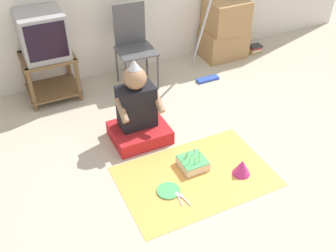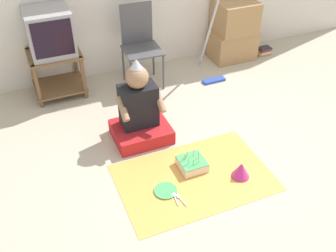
# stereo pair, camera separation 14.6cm
# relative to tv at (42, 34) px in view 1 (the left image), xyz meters

# --- Properties ---
(ground_plane) EXTENTS (16.00, 16.00, 0.00)m
(ground_plane) POSITION_rel_tv_xyz_m (1.18, -1.71, -0.75)
(ground_plane) COLOR #BCB29E
(tv_stand) EXTENTS (0.56, 0.49, 0.51)m
(tv_stand) POSITION_rel_tv_xyz_m (-0.00, -0.00, -0.45)
(tv_stand) COLOR brown
(tv_stand) RESTS_ON ground_plane
(tv) EXTENTS (0.46, 0.47, 0.48)m
(tv) POSITION_rel_tv_xyz_m (0.00, 0.00, 0.00)
(tv) COLOR #99999E
(tv) RESTS_ON tv_stand
(folding_chair) EXTENTS (0.43, 0.41, 0.93)m
(folding_chair) POSITION_rel_tv_xyz_m (0.95, -0.11, -0.22)
(folding_chair) COLOR #4C4C51
(folding_chair) RESTS_ON ground_plane
(cardboard_box_stack) EXTENTS (0.56, 0.43, 0.76)m
(cardboard_box_stack) POSITION_rel_tv_xyz_m (2.25, -0.00, -0.37)
(cardboard_box_stack) COLOR #A87F51
(cardboard_box_stack) RESTS_ON ground_plane
(dust_mop) EXTENTS (0.28, 0.45, 1.11)m
(dust_mop) POSITION_rel_tv_xyz_m (1.75, -0.36, -0.43)
(dust_mop) COLOR #2D4CB2
(dust_mop) RESTS_ON ground_plane
(book_pile) EXTENTS (0.20, 0.14, 0.10)m
(book_pile) POSITION_rel_tv_xyz_m (2.71, -0.08, -0.70)
(book_pile) COLOR #A88933
(book_pile) RESTS_ON ground_plane
(person_seated) EXTENTS (0.54, 0.45, 0.84)m
(person_seated) POSITION_rel_tv_xyz_m (0.58, -1.12, -0.47)
(person_seated) COLOR red
(person_seated) RESTS_ON ground_plane
(party_cloth) EXTENTS (1.33, 0.88, 0.01)m
(party_cloth) POSITION_rel_tv_xyz_m (0.82, -1.86, -0.75)
(party_cloth) COLOR #EFA84C
(party_cloth) RESTS_ON ground_plane
(birthday_cake) EXTENTS (0.23, 0.23, 0.16)m
(birthday_cake) POSITION_rel_tv_xyz_m (0.86, -1.73, -0.70)
(birthday_cake) COLOR #F4E0C6
(birthday_cake) RESTS_ON party_cloth
(party_hat_blue) EXTENTS (0.16, 0.16, 0.15)m
(party_hat_blue) POSITION_rel_tv_xyz_m (1.20, -2.00, -0.67)
(party_hat_blue) COLOR #CC338C
(party_hat_blue) RESTS_ON party_cloth
(paper_plate) EXTENTS (0.20, 0.20, 0.01)m
(paper_plate) POSITION_rel_tv_xyz_m (0.53, -1.91, -0.74)
(paper_plate) COLOR #4CB266
(paper_plate) RESTS_ON party_cloth
(plastic_spoon_near) EXTENTS (0.04, 0.15, 0.01)m
(plastic_spoon_near) POSITION_rel_tv_xyz_m (0.57, -2.00, -0.74)
(plastic_spoon_near) COLOR white
(plastic_spoon_near) RESTS_ON party_cloth
(plastic_spoon_far) EXTENTS (0.04, 0.14, 0.01)m
(plastic_spoon_far) POSITION_rel_tv_xyz_m (0.60, -2.03, -0.74)
(plastic_spoon_far) COLOR white
(plastic_spoon_far) RESTS_ON party_cloth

